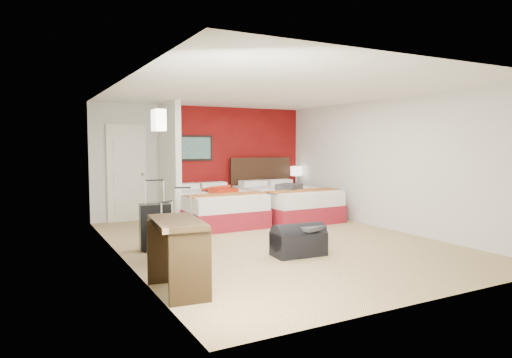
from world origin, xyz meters
TOP-DOWN VIEW (x-y plane):
  - ground at (0.00, 0.00)m, footprint 6.50×6.50m
  - room_walls at (-1.40, 1.42)m, footprint 5.02×6.52m
  - red_accent_panel at (0.75, 3.23)m, footprint 3.50×0.04m
  - partition_wall at (-1.00, 2.61)m, footprint 0.12×1.20m
  - entry_door at (-1.75, 3.20)m, footprint 0.82×0.06m
  - bed_left at (-0.22, 2.13)m, footprint 1.56×2.20m
  - bed_right at (1.42, 1.95)m, footprint 1.63×2.28m
  - red_suitcase_open at (-0.12, 2.03)m, footprint 0.71×0.84m
  - jacket_bundle at (1.32, 1.65)m, footprint 0.65×0.62m
  - nightstand at (2.30, 2.87)m, footprint 0.42×0.42m
  - table_lamp at (2.30, 2.87)m, footprint 0.30×0.30m
  - suitcase_black at (-1.94, 0.33)m, footprint 0.50×0.35m
  - suitcase_charcoal at (-1.65, -0.13)m, footprint 0.44×0.36m
  - suitcase_navy at (-1.97, -0.40)m, footprint 0.44×0.40m
  - duffel_bag at (-0.18, -0.99)m, footprint 0.79×0.46m
  - jacket_draped at (-0.03, -1.04)m, footprint 0.50×0.46m
  - desk at (-2.27, -1.76)m, footprint 0.59×1.03m

SIDE VIEW (x-z plane):
  - ground at x=0.00m, z-range 0.00..0.00m
  - duffel_bag at x=-0.18m, z-range 0.00..0.39m
  - suitcase_navy at x=-1.97m, z-range 0.00..0.52m
  - suitcase_charcoal at x=-1.65m, z-range 0.00..0.55m
  - nightstand at x=2.30m, z-range 0.00..0.57m
  - bed_left at x=-0.22m, z-range 0.00..0.65m
  - bed_right at x=1.42m, z-range 0.00..0.67m
  - suitcase_black at x=-1.94m, z-range 0.00..0.69m
  - desk at x=-2.27m, z-range 0.00..0.82m
  - jacket_draped at x=-0.03m, z-range 0.39..0.44m
  - red_suitcase_open at x=-0.12m, z-range 0.65..0.74m
  - jacket_bundle at x=1.32m, z-range 0.67..0.79m
  - table_lamp at x=2.30m, z-range 0.57..1.09m
  - entry_door at x=-1.75m, z-range 0.00..2.05m
  - red_accent_panel at x=0.75m, z-range 0.00..2.50m
  - partition_wall at x=-1.00m, z-range 0.00..2.50m
  - room_walls at x=-1.40m, z-range 0.01..2.51m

